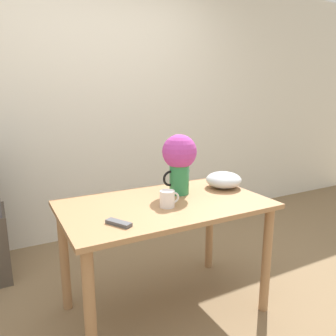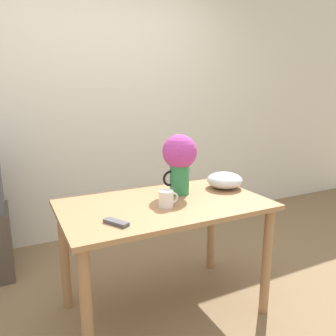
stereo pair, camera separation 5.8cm
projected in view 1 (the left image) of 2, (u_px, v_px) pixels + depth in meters
The scene contains 7 objects.
ground_plane at pixel (166, 329), 2.02m from camera, with size 12.00×12.00×0.00m, color #7F6647.
wall_back at pixel (87, 106), 3.12m from camera, with size 8.00×0.05×2.60m.
table at pixel (165, 220), 2.07m from camera, with size 1.27×0.76×0.75m.
flower_vase at pixel (179, 158), 2.17m from camera, with size 0.24×0.23×0.40m.
coffee_mug at pixel (168, 199), 1.95m from camera, with size 0.13×0.09×0.10m.
white_bowl at pixel (224, 180), 2.35m from camera, with size 0.25×0.25×0.11m.
remote_control at pixel (119, 223), 1.69m from camera, with size 0.11×0.15×0.02m.
Camera 1 is at (-0.81, -1.55, 1.42)m, focal length 35.00 mm.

